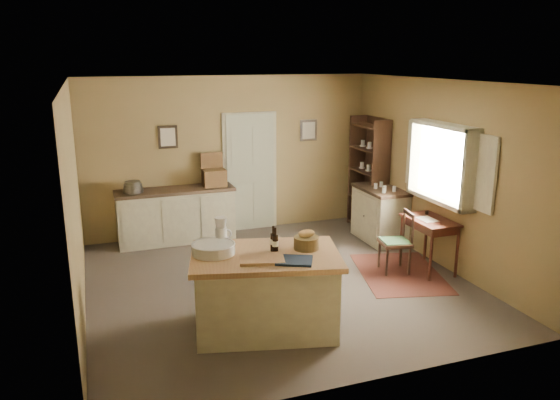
# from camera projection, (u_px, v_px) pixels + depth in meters

# --- Properties ---
(ground) EXTENTS (5.00, 5.00, 0.00)m
(ground) POSITION_uv_depth(u_px,v_px,m) (278.00, 283.00, 7.48)
(ground) COLOR brown
(ground) RESTS_ON ground
(wall_back) EXTENTS (5.00, 0.10, 2.70)m
(wall_back) POSITION_uv_depth(u_px,v_px,m) (230.00, 155.00, 9.41)
(wall_back) COLOR olive
(wall_back) RESTS_ON ground
(wall_front) EXTENTS (5.00, 0.10, 2.70)m
(wall_front) POSITION_uv_depth(u_px,v_px,m) (370.00, 248.00, 4.86)
(wall_front) COLOR olive
(wall_front) RESTS_ON ground
(wall_left) EXTENTS (0.10, 5.00, 2.70)m
(wall_left) POSITION_uv_depth(u_px,v_px,m) (75.00, 204.00, 6.33)
(wall_left) COLOR olive
(wall_left) RESTS_ON ground
(wall_right) EXTENTS (0.10, 5.00, 2.70)m
(wall_right) POSITION_uv_depth(u_px,v_px,m) (440.00, 174.00, 7.94)
(wall_right) COLOR olive
(wall_right) RESTS_ON ground
(ceiling) EXTENTS (5.00, 5.00, 0.00)m
(ceiling) POSITION_uv_depth(u_px,v_px,m) (278.00, 82.00, 6.79)
(ceiling) COLOR silver
(ceiling) RESTS_ON wall_back
(door) EXTENTS (0.97, 0.06, 2.11)m
(door) POSITION_uv_depth(u_px,v_px,m) (250.00, 171.00, 9.57)
(door) COLOR #B3B597
(door) RESTS_ON ground
(framed_prints) EXTENTS (2.82, 0.02, 0.38)m
(framed_prints) POSITION_uv_depth(u_px,v_px,m) (241.00, 134.00, 9.36)
(framed_prints) COLOR black
(framed_prints) RESTS_ON ground
(window) EXTENTS (0.25, 1.99, 1.12)m
(window) POSITION_uv_depth(u_px,v_px,m) (445.00, 163.00, 7.68)
(window) COLOR beige
(window) RESTS_ON ground
(work_island) EXTENTS (1.83, 1.41, 1.20)m
(work_island) POSITION_uv_depth(u_px,v_px,m) (265.00, 289.00, 6.10)
(work_island) COLOR beige
(work_island) RESTS_ON ground
(sideboard) EXTENTS (1.93, 0.55, 1.18)m
(sideboard) POSITION_uv_depth(u_px,v_px,m) (177.00, 214.00, 9.04)
(sideboard) COLOR beige
(sideboard) RESTS_ON ground
(rug) EXTENTS (1.46, 1.82, 0.01)m
(rug) POSITION_uv_depth(u_px,v_px,m) (400.00, 273.00, 7.80)
(rug) COLOR #56211C
(rug) RESTS_ON ground
(writing_desk) EXTENTS (0.51, 0.83, 0.82)m
(writing_desk) POSITION_uv_depth(u_px,v_px,m) (430.00, 226.00, 7.77)
(writing_desk) COLOR #381610
(writing_desk) RESTS_ON ground
(desk_chair) EXTENTS (0.48, 0.48, 0.87)m
(desk_chair) POSITION_uv_depth(u_px,v_px,m) (395.00, 243.00, 7.76)
(desk_chair) COLOR #321E15
(desk_chair) RESTS_ON ground
(right_cabinet) EXTENTS (0.58, 1.04, 0.99)m
(right_cabinet) POSITION_uv_depth(u_px,v_px,m) (380.00, 214.00, 9.11)
(right_cabinet) COLOR beige
(right_cabinet) RESTS_ON ground
(shelving_unit) EXTENTS (0.34, 0.89, 1.99)m
(shelving_unit) POSITION_uv_depth(u_px,v_px,m) (370.00, 174.00, 9.60)
(shelving_unit) COLOR #321E15
(shelving_unit) RESTS_ON ground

